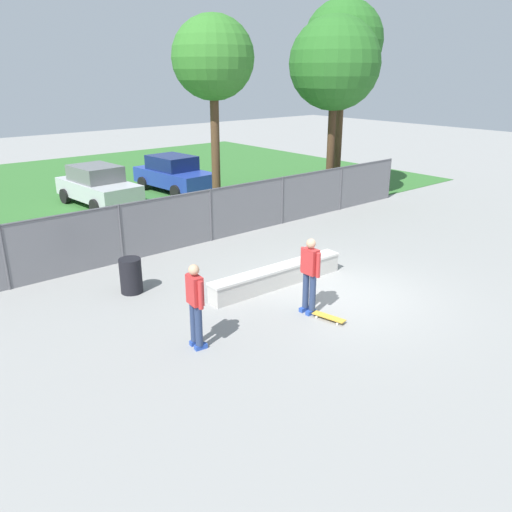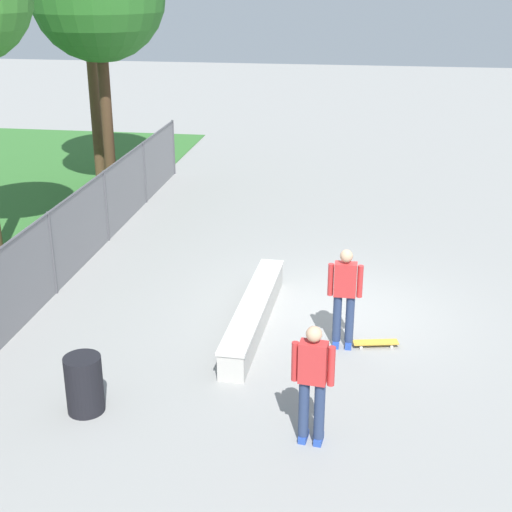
% 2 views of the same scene
% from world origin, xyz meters
% --- Properties ---
extents(ground_plane, '(80.00, 80.00, 0.00)m').
position_xyz_m(ground_plane, '(0.00, 0.00, 0.00)').
color(ground_plane, gray).
extents(grass_strip, '(31.20, 20.00, 0.02)m').
position_xyz_m(grass_strip, '(0.00, 16.12, 0.01)').
color(grass_strip, '#336B2D').
rests_on(grass_strip, ground).
extents(concrete_ledge, '(4.16, 0.62, 0.53)m').
position_xyz_m(concrete_ledge, '(-0.88, 1.55, 0.27)').
color(concrete_ledge, '#B7B5AD').
rests_on(concrete_ledge, ground).
extents(skateboarder, '(0.27, 0.60, 1.82)m').
position_xyz_m(skateboarder, '(-1.39, -0.11, 1.01)').
color(skateboarder, '#2647A5').
rests_on(skateboarder, ground).
extents(skateboard, '(0.36, 0.82, 0.09)m').
position_xyz_m(skateboard, '(-1.32, -0.69, 0.07)').
color(skateboard, gold).
rests_on(skateboard, ground).
extents(chainlink_fence, '(19.27, 0.07, 1.76)m').
position_xyz_m(chainlink_fence, '(-0.00, 5.82, 0.96)').
color(chainlink_fence, '#4C4C51').
rests_on(chainlink_fence, ground).
extents(tree_near_left, '(2.92, 2.92, 7.25)m').
position_xyz_m(tree_near_left, '(1.86, 8.07, 5.73)').
color(tree_near_left, '#513823').
rests_on(tree_near_left, ground).
extents(tree_near_right, '(3.66, 3.66, 7.47)m').
position_xyz_m(tree_near_right, '(7.05, 7.05, 5.61)').
color(tree_near_right, '#47301E').
rests_on(tree_near_right, ground).
extents(tree_mid, '(3.35, 3.35, 8.23)m').
position_xyz_m(tree_mid, '(8.50, 7.93, 6.50)').
color(tree_mid, '#513823').
rests_on(tree_mid, ground).
extents(car_silver, '(2.29, 4.34, 1.66)m').
position_xyz_m(car_silver, '(-0.83, 12.83, 0.84)').
color(car_silver, '#B7BABF').
rests_on(car_silver, ground).
extents(car_blue, '(2.29, 4.34, 1.66)m').
position_xyz_m(car_blue, '(2.99, 13.07, 0.84)').
color(car_blue, '#233D9E').
rests_on(car_blue, ground).
extents(bystander, '(0.31, 0.60, 1.82)m').
position_xyz_m(bystander, '(-4.31, 0.21, 1.01)').
color(bystander, '#2647A5').
rests_on(bystander, ground).
extents(trash_bin, '(0.56, 0.56, 0.91)m').
position_xyz_m(trash_bin, '(-4.03, 3.63, 0.45)').
color(trash_bin, black).
rests_on(trash_bin, ground).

